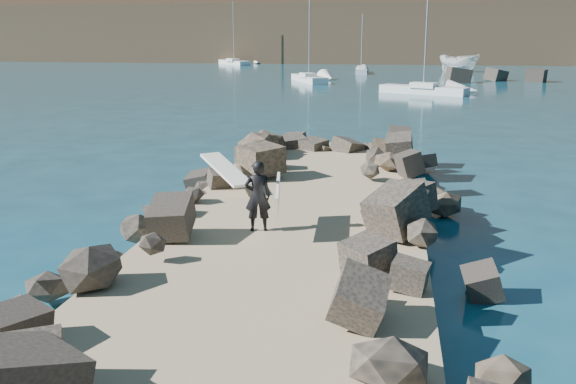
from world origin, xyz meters
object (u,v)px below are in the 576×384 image
(surfboard_resting, at_px, (226,173))
(boat_imported, at_px, (459,63))
(surfer_with_board, at_px, (261,196))
(sailboat_e, at_px, (234,62))

(surfboard_resting, distance_m, boat_imported, 71.02)
(boat_imported, bearing_deg, surfboard_resting, -149.61)
(boat_imported, bearing_deg, surfer_with_board, -147.73)
(surfboard_resting, relative_size, boat_imported, 0.40)
(surfer_with_board, xyz_separation_m, sailboat_e, (-22.49, 88.24, -1.06))
(surfboard_resting, height_order, sailboat_e, sailboat_e)
(surfer_with_board, distance_m, sailboat_e, 91.06)
(sailboat_e, bearing_deg, surfer_with_board, -75.70)
(surfer_with_board, relative_size, sailboat_e, 0.20)
(surfer_with_board, bearing_deg, surfboard_resting, 115.32)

